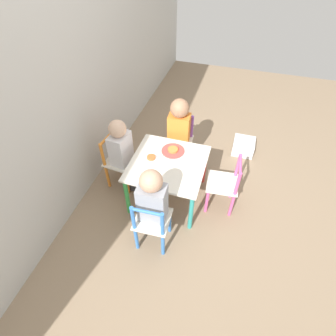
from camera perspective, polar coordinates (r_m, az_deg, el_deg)
The scene contains 13 objects.
ground_plane at distance 2.51m, azimuth -0.00°, elevation -6.03°, with size 6.00×6.00×0.00m, color #8C755B.
house_wall at distance 2.07m, azimuth -23.65°, elevation 23.38°, with size 6.00×0.06×2.60m.
kids_table at distance 2.22m, azimuth -0.00°, elevation 0.14°, with size 0.62×0.62×0.44m.
chair_purple at distance 2.66m, azimuth 2.46°, elevation 5.70°, with size 0.28×0.28×0.53m.
chair_orange at distance 2.48m, azimuth -10.60°, elevation 1.34°, with size 0.28×0.28×0.53m.
chair_blue at distance 2.01m, azimuth -3.52°, elevation -11.89°, with size 0.27×0.27×0.53m.
chair_pink at distance 2.29m, azimuth 12.23°, elevation -3.63°, with size 0.28×0.28×0.53m.
child_right at distance 2.49m, azimuth 2.33°, elevation 8.51°, with size 0.22×0.21×0.77m.
child_back at distance 2.34m, azimuth -9.83°, elevation 3.95°, with size 0.21×0.22×0.73m.
child_left at distance 1.89m, azimuth -3.25°, elevation -7.16°, with size 0.22×0.21×0.77m.
plate_right at distance 2.28m, azimuth 1.08°, elevation 3.83°, with size 0.20×0.20×0.03m.
plate_back at distance 2.21m, azimuth -3.66°, elevation 2.15°, with size 0.16×0.16×0.03m.
storage_bin at distance 3.01m, azimuth 16.10°, elevation 4.57°, with size 0.22×0.22×0.15m.
Camera 1 is at (-1.51, -0.46, 1.95)m, focal length 28.00 mm.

